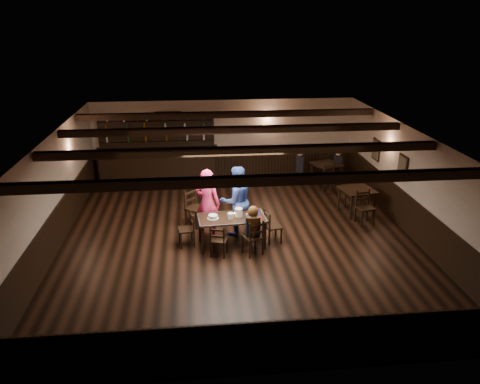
{
  "coord_description": "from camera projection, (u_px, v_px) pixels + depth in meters",
  "views": [
    {
      "loc": [
        -1.05,
        -10.89,
        5.41
      ],
      "look_at": [
        0.07,
        0.2,
        1.17
      ],
      "focal_mm": 35.0,
      "sensor_mm": 36.0,
      "label": 1
    }
  ],
  "objects": [
    {
      "name": "plate_stack_a",
      "position": [
        231.0,
        216.0,
        11.37
      ],
      "size": [
        0.15,
        0.15,
        0.14
      ],
      "primitive_type": "cylinder",
      "color": "white",
      "rests_on": "dining_table"
    },
    {
      "name": "bg_patron_left",
      "position": [
        300.0,
        160.0,
        15.63
      ],
      "size": [
        0.3,
        0.41,
        0.77
      ],
      "color": "black",
      "rests_on": "ground"
    },
    {
      "name": "chair_near_left",
      "position": [
        218.0,
        239.0,
        11.0
      ],
      "size": [
        0.47,
        0.46,
        0.81
      ],
      "color": "black",
      "rests_on": "ground"
    },
    {
      "name": "seated_person",
      "position": [
        253.0,
        223.0,
        10.98
      ],
      "size": [
        0.33,
        0.5,
        0.82
      ],
      "color": "black",
      "rests_on": "ground"
    },
    {
      "name": "chair_end_right",
      "position": [
        270.0,
        224.0,
        11.69
      ],
      "size": [
        0.46,
        0.47,
        0.85
      ],
      "color": "black",
      "rests_on": "ground"
    },
    {
      "name": "back_table_b",
      "position": [
        326.0,
        166.0,
        15.62
      ],
      "size": [
        1.1,
        1.1,
        0.75
      ],
      "color": "black",
      "rests_on": "ground"
    },
    {
      "name": "ground",
      "position": [
        238.0,
        237.0,
        12.15
      ],
      "size": [
        10.0,
        10.0,
        0.0
      ],
      "primitive_type": "plane",
      "color": "black",
      "rests_on": "ground"
    },
    {
      "name": "room_shell",
      "position": [
        238.0,
        173.0,
        11.57
      ],
      "size": [
        9.02,
        10.02,
        2.71
      ],
      "color": "beige",
      "rests_on": "ground"
    },
    {
      "name": "chair_far_pushed",
      "position": [
        193.0,
        204.0,
        12.65
      ],
      "size": [
        0.65,
        0.65,
        1.02
      ],
      "color": "black",
      "rests_on": "ground"
    },
    {
      "name": "chair_end_left",
      "position": [
        189.0,
        227.0,
        11.56
      ],
      "size": [
        0.44,
        0.45,
        0.85
      ],
      "color": "black",
      "rests_on": "ground"
    },
    {
      "name": "menu_red",
      "position": [
        255.0,
        217.0,
        11.44
      ],
      "size": [
        0.31,
        0.22,
        0.0
      ],
      "primitive_type": "cube",
      "rotation": [
        0.0,
        0.0,
        0.01
      ],
      "color": "maroon",
      "rests_on": "dining_table"
    },
    {
      "name": "plate_stack_b",
      "position": [
        239.0,
        212.0,
        11.48
      ],
      "size": [
        0.18,
        0.18,
        0.21
      ],
      "primitive_type": "cylinder",
      "color": "white",
      "rests_on": "dining_table"
    },
    {
      "name": "back_table_a",
      "position": [
        357.0,
        192.0,
        13.35
      ],
      "size": [
        1.03,
        1.03,
        0.75
      ],
      "color": "black",
      "rests_on": "ground"
    },
    {
      "name": "bar_counter",
      "position": [
        158.0,
        160.0,
        16.06
      ],
      "size": [
        4.1,
        0.7,
        2.2
      ],
      "color": "black",
      "rests_on": "ground"
    },
    {
      "name": "bg_patron_right",
      "position": [
        338.0,
        159.0,
        15.83
      ],
      "size": [
        0.22,
        0.34,
        0.69
      ],
      "color": "black",
      "rests_on": "ground"
    },
    {
      "name": "salt_shaker",
      "position": [
        247.0,
        215.0,
        11.45
      ],
      "size": [
        0.04,
        0.04,
        0.1
      ],
      "primitive_type": "cylinder",
      "color": "silver",
      "rests_on": "dining_table"
    },
    {
      "name": "man_blue",
      "position": [
        236.0,
        201.0,
        12.01
      ],
      "size": [
        1.07,
        0.95,
        1.85
      ],
      "primitive_type": "imported",
      "rotation": [
        0.0,
        0.0,
        3.46
      ],
      "color": "navy",
      "rests_on": "ground"
    },
    {
      "name": "woman_pink",
      "position": [
        207.0,
        203.0,
        11.89
      ],
      "size": [
        0.78,
        0.66,
        1.83
      ],
      "primitive_type": "imported",
      "rotation": [
        0.0,
        0.0,
        2.74
      ],
      "color": "#F53A94",
      "rests_on": "ground"
    },
    {
      "name": "chair_near_right",
      "position": [
        254.0,
        235.0,
        11.04
      ],
      "size": [
        0.55,
        0.54,
        0.9
      ],
      "color": "black",
      "rests_on": "ground"
    },
    {
      "name": "dining_table",
      "position": [
        232.0,
        220.0,
        11.5
      ],
      "size": [
        1.7,
        0.94,
        0.75
      ],
      "color": "black",
      "rests_on": "ground"
    },
    {
      "name": "menu_blue",
      "position": [
        255.0,
        213.0,
        11.71
      ],
      "size": [
        0.31,
        0.23,
        0.0
      ],
      "primitive_type": "cube",
      "rotation": [
        0.0,
        0.0,
        0.13
      ],
      "color": "#0F134D",
      "rests_on": "dining_table"
    },
    {
      "name": "cake",
      "position": [
        213.0,
        217.0,
        11.39
      ],
      "size": [
        0.28,
        0.28,
        0.09
      ],
      "color": "white",
      "rests_on": "dining_table"
    },
    {
      "name": "pepper_shaker",
      "position": [
        249.0,
        215.0,
        11.47
      ],
      "size": [
        0.04,
        0.04,
        0.1
      ],
      "primitive_type": "cylinder",
      "color": "#A5A8AD",
      "rests_on": "dining_table"
    },
    {
      "name": "drink_glass",
      "position": [
        241.0,
        212.0,
        11.62
      ],
      "size": [
        0.06,
        0.06,
        0.09
      ],
      "primitive_type": "cylinder",
      "color": "silver",
      "rests_on": "dining_table"
    },
    {
      "name": "tea_light",
      "position": [
        235.0,
        214.0,
        11.61
      ],
      "size": [
        0.05,
        0.05,
        0.06
      ],
      "color": "#A5A8AD",
      "rests_on": "dining_table"
    }
  ]
}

